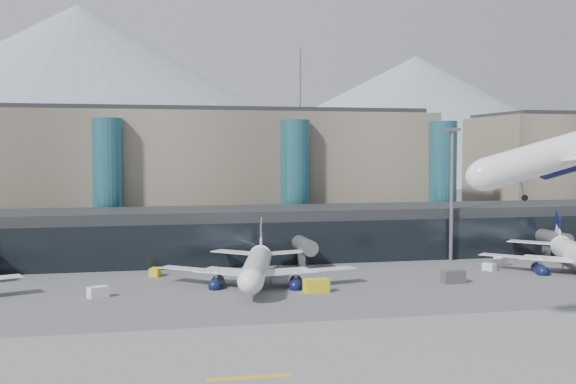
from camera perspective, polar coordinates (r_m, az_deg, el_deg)
The scene contains 16 objects.
ground at distance 88.80m, azimuth 8.32°, elevation -10.59°, with size 900.00×900.00×0.00m, color #515154.
runway_strip at distance 75.46m, azimuth 12.48°, elevation -13.13°, with size 400.00×40.00×0.04m, color slate.
runway_markings at distance 75.45m, azimuth 12.48°, elevation -13.11°, with size 128.00×1.00×0.02m.
concourse at distance 142.58m, azimuth 0.06°, elevation -3.27°, with size 170.00×27.00×10.00m.
terminal_main at distance 170.74m, azimuth -10.54°, elevation 1.29°, with size 130.00×30.00×31.00m.
teal_towers at distance 155.53m, azimuth -6.64°, elevation 0.60°, with size 116.40×19.40×46.00m.
mountain_ridge at distance 463.56m, azimuth -6.72°, elevation 6.30°, with size 910.00×400.00×110.00m.
lightmast_mid at distance 142.35m, azimuth 12.81°, elevation 0.46°, with size 3.00×1.20×25.60m.
jet_parked_mid at distance 115.89m, azimuth -2.44°, elevation -5.25°, with size 32.37×33.38×10.72m.
jet_parked_right at distance 137.55m, azimuth 21.62°, elevation -4.07°, with size 32.40×34.38×11.05m.
veh_a at distance 108.82m, azimuth -14.78°, elevation -7.65°, with size 2.85×1.61×1.61m, color silver.
veh_b at distance 124.81m, azimuth -10.45°, elevation -6.24°, with size 2.44×1.50×1.40m, color yellow.
veh_c at distance 119.56m, azimuth 12.92°, elevation -6.53°, with size 3.69×1.95×2.05m, color #444549.
veh_d at distance 139.27m, azimuth 16.48°, elevation -5.26°, with size 3.01×1.61×1.72m, color silver.
veh_g at distance 133.44m, azimuth 15.61°, elevation -5.72°, with size 2.20×1.29×1.29m, color silver.
veh_h at distance 109.01m, azimuth 2.25°, elevation -7.42°, with size 3.65×1.92×2.01m, color yellow.
Camera 1 is at (-30.77, -80.54, 21.26)m, focal length 45.00 mm.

